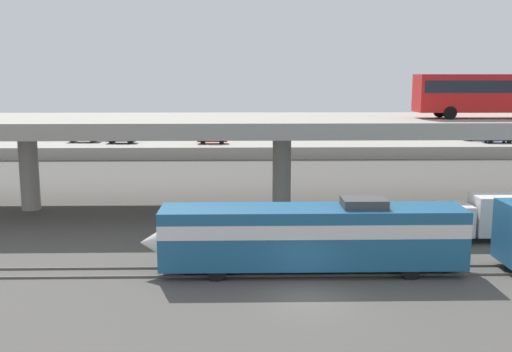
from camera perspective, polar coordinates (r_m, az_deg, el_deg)
The scene contains 16 objects.
ground_plane at distance 29.70m, azimuth 5.02°, elevation -11.70°, with size 260.00×260.00×0.00m, color #4C4944.
rail_strip_near at distance 32.72m, azimuth 4.39°, elevation -9.52°, with size 110.00×0.12×0.12m, color #59544C.
rail_strip_far at distance 34.11m, azimuth 4.14°, elevation -8.71°, with size 110.00×0.12×0.12m, color #59544C.
train_locomotive at distance 32.77m, azimuth 3.94°, elevation -5.59°, with size 17.73×3.04×4.18m.
highway_overpass at distance 47.76m, azimuth 2.52°, elevation 4.74°, with size 96.00×12.45×7.47m.
transit_bus_on_overpass at distance 50.04m, azimuth 21.87°, elevation 7.54°, with size 12.00×2.68×3.40m.
service_truck_west at distance 42.12m, azimuth 21.94°, elevation -3.60°, with size 6.80×2.46×3.04m.
pier_parking_lot at distance 83.14m, azimuth 0.91°, elevation 2.78°, with size 77.28×13.61×1.59m, color #9E998E.
parked_car_0 at distance 87.53m, azimuth -14.10°, elevation 3.88°, with size 4.41×1.95×1.50m.
parked_car_1 at distance 80.63m, azimuth -4.18°, elevation 3.66°, with size 4.04×1.87×1.50m.
parked_car_2 at distance 87.96m, azimuth 22.24°, elevation 3.47°, with size 4.13×1.91×1.50m.
parked_car_3 at distance 85.58m, azimuth -16.22°, elevation 3.65°, with size 4.42×1.82×1.50m.
parked_car_4 at distance 90.42m, azimuth 20.63°, elevation 3.72°, with size 4.67×1.94×1.50m.
parked_car_5 at distance 82.99m, azimuth -12.77°, elevation 3.62°, with size 4.03×1.86×1.50m.
parked_car_6 at distance 90.53m, azimuth -19.20°, elevation 3.81°, with size 4.45×2.00×1.50m.
harbor_water at distance 106.08m, azimuth 0.43°, elevation 3.86°, with size 140.00×36.00×0.01m, color #385B7A.
Camera 1 is at (-3.16, -27.48, 10.82)m, focal length 41.58 mm.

